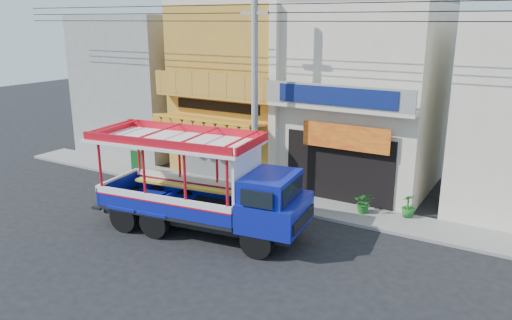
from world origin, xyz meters
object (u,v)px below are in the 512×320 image
at_px(utility_pole, 258,82).
at_px(green_sign, 138,164).
at_px(potted_plant_a, 364,202).
at_px(songthaew_truck, 214,188).
at_px(potted_plant_c, 408,206).

relative_size(utility_pole, green_sign, 25.28).
relative_size(green_sign, potted_plant_a, 1.31).
height_order(utility_pole, potted_plant_a, utility_pole).
distance_m(utility_pole, green_sign, 8.29).
bearing_deg(utility_pole, songthaew_truck, -84.94).
bearing_deg(green_sign, songthaew_truck, -27.79).
distance_m(potted_plant_a, potted_plant_c, 1.64).
height_order(utility_pole, songthaew_truck, utility_pole).
height_order(green_sign, potted_plant_a, green_sign).
relative_size(songthaew_truck, potted_plant_a, 9.45).
height_order(utility_pole, potted_plant_c, utility_pole).
height_order(songthaew_truck, potted_plant_a, songthaew_truck).
distance_m(songthaew_truck, potted_plant_a, 6.05).
bearing_deg(utility_pole, potted_plant_a, 12.28).
xyz_separation_m(utility_pole, songthaew_truck, (0.31, -3.53, -3.29)).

